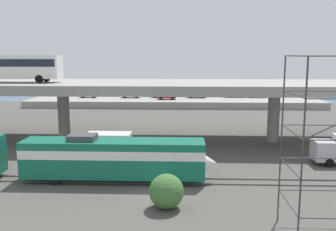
% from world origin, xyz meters
% --- Properties ---
extents(ground_plane, '(260.00, 260.00, 0.00)m').
position_xyz_m(ground_plane, '(0.00, 0.00, 0.00)').
color(ground_plane, '#4C4944').
extents(rail_strip_near, '(110.00, 0.12, 0.12)m').
position_xyz_m(rail_strip_near, '(0.00, 3.28, 0.06)').
color(rail_strip_near, '#59544C').
rests_on(rail_strip_near, ground_plane).
extents(rail_strip_far, '(110.00, 0.12, 0.12)m').
position_xyz_m(rail_strip_far, '(0.00, 4.72, 0.06)').
color(rail_strip_far, '#59544C').
rests_on(rail_strip_far, ground_plane).
extents(train_locomotive, '(17.07, 3.04, 4.18)m').
position_xyz_m(train_locomotive, '(-3.27, 4.00, 2.19)').
color(train_locomotive, '#14664C').
rests_on(train_locomotive, ground_plane).
extents(highway_overpass, '(96.00, 12.91, 7.62)m').
position_xyz_m(highway_overpass, '(0.00, 20.00, 6.88)').
color(highway_overpass, gray).
rests_on(highway_overpass, ground_plane).
extents(transit_bus_on_overpass, '(12.00, 2.68, 3.40)m').
position_xyz_m(transit_bus_on_overpass, '(-19.50, 19.11, 9.68)').
color(transit_bus_on_overpass, silver).
rests_on(transit_bus_on_overpass, highway_overpass).
extents(service_truck_east, '(6.80, 2.46, 3.04)m').
position_xyz_m(service_truck_east, '(-6.59, 9.99, 1.64)').
color(service_truck_east, maroon).
rests_on(service_truck_east, ground_plane).
extents(scaffolding_tower, '(4.44, 4.44, 11.09)m').
position_xyz_m(scaffolding_tower, '(10.61, -6.00, 5.97)').
color(scaffolding_tower, '#38383D').
rests_on(scaffolding_tower, ground_plane).
extents(pier_parking_lot, '(63.69, 13.21, 1.46)m').
position_xyz_m(pier_parking_lot, '(0.00, 55.00, 0.73)').
color(pier_parking_lot, gray).
rests_on(pier_parking_lot, ground_plane).
extents(parked_car_0, '(4.06, 1.91, 1.50)m').
position_xyz_m(parked_car_0, '(-19.51, 56.20, 2.23)').
color(parked_car_0, silver).
rests_on(parked_car_0, pier_parking_lot).
extents(parked_car_1, '(4.29, 1.98, 1.50)m').
position_xyz_m(parked_car_1, '(5.11, 56.73, 2.23)').
color(parked_car_1, black).
rests_on(parked_car_1, pier_parking_lot).
extents(parked_car_2, '(4.39, 1.93, 1.50)m').
position_xyz_m(parked_car_2, '(-2.98, 56.86, 2.23)').
color(parked_car_2, maroon).
rests_on(parked_car_2, pier_parking_lot).
extents(parked_car_3, '(4.09, 1.98, 1.50)m').
position_xyz_m(parked_car_3, '(-1.52, 53.32, 2.23)').
color(parked_car_3, maroon).
rests_on(parked_car_3, pier_parking_lot).
extents(parked_car_4, '(4.32, 1.99, 1.50)m').
position_xyz_m(parked_car_4, '(-9.89, 56.15, 2.23)').
color(parked_car_4, '#B7B7BC').
rests_on(parked_car_4, pier_parking_lot).
extents(parked_car_5, '(4.61, 1.88, 1.50)m').
position_xyz_m(parked_car_5, '(13.78, 57.99, 2.23)').
color(parked_car_5, navy).
rests_on(parked_car_5, pier_parking_lot).
extents(parked_car_6, '(4.30, 1.98, 1.50)m').
position_xyz_m(parked_car_6, '(18.81, 57.78, 2.23)').
color(parked_car_6, silver).
rests_on(parked_car_6, pier_parking_lot).
extents(harbor_water, '(140.00, 36.00, 0.01)m').
position_xyz_m(harbor_water, '(0.00, 78.00, 0.00)').
color(harbor_water, '#385B7A').
rests_on(harbor_water, ground_plane).
extents(shrub_right, '(2.55, 2.55, 2.55)m').
position_xyz_m(shrub_right, '(0.86, -1.82, 1.27)').
color(shrub_right, '#3D6C33').
rests_on(shrub_right, ground_plane).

